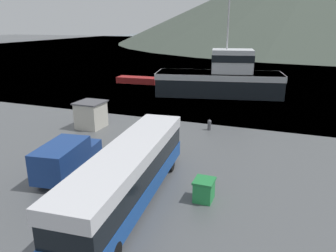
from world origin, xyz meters
The scene contains 8 objects.
water_surface centered at (0.00, 140.82, 0.00)m, with size 240.00×240.00×0.00m, color slate.
tour_bus centered at (0.75, 5.20, 1.83)m, with size 3.63×13.07×3.24m.
delivery_van centered at (-4.62, 6.85, 1.21)m, with size 2.92×5.99×2.27m.
fishing_boat centered at (-0.44, 34.40, 2.31)m, with size 17.31×8.83×12.29m.
storage_bin centered at (4.44, 6.86, 0.63)m, with size 1.10×1.23×1.24m.
dock_kiosk centered at (-8.77, 15.97, 1.25)m, with size 2.43×2.57×2.47m.
small_boat centered at (-14.91, 38.66, 0.49)m, with size 6.71×2.63×0.97m.
mooring_bollard centered at (1.76, 19.09, 0.53)m, with size 0.37×0.37×0.98m.
Camera 1 is at (8.25, -8.93, 9.47)m, focal length 35.00 mm.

